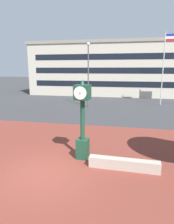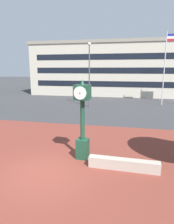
{
  "view_description": "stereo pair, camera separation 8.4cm",
  "coord_description": "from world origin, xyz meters",
  "px_view_note": "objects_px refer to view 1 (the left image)",
  "views": [
    {
      "loc": [
        3.49,
        -7.71,
        4.51
      ],
      "look_at": [
        1.43,
        2.07,
        2.38
      ],
      "focal_mm": 32.69,
      "sensor_mm": 36.0,
      "label": 1
    },
    {
      "loc": [
        3.57,
        -7.69,
        4.51
      ],
      "look_at": [
        1.43,
        2.07,
        2.38
      ],
      "focal_mm": 32.69,
      "sensor_mm": 36.0,
      "label": 2
    }
  ],
  "objects_px": {
    "street_clock": "(83,119)",
    "street_lamp_post": "(88,69)",
    "flagpole_primary": "(164,64)",
    "civic_building": "(116,69)"
  },
  "relations": [
    {
      "from": "street_clock",
      "to": "street_lamp_post",
      "type": "bearing_deg",
      "value": 104.6
    },
    {
      "from": "flagpole_primary",
      "to": "civic_building",
      "type": "height_order",
      "value": "civic_building"
    },
    {
      "from": "flagpole_primary",
      "to": "street_clock",
      "type": "bearing_deg",
      "value": -109.62
    },
    {
      "from": "street_clock",
      "to": "civic_building",
      "type": "height_order",
      "value": "civic_building"
    },
    {
      "from": "civic_building",
      "to": "street_lamp_post",
      "type": "height_order",
      "value": "civic_building"
    },
    {
      "from": "street_lamp_post",
      "to": "civic_building",
      "type": "bearing_deg",
      "value": 83.08
    },
    {
      "from": "street_clock",
      "to": "flagpole_primary",
      "type": "xyz_separation_m",
      "value": [
        6.25,
        17.54,
        3.01
      ]
    },
    {
      "from": "flagpole_primary",
      "to": "civic_building",
      "type": "distance_m",
      "value": 14.97
    },
    {
      "from": "flagpole_primary",
      "to": "street_lamp_post",
      "type": "height_order",
      "value": "flagpole_primary"
    },
    {
      "from": "street_clock",
      "to": "flagpole_primary",
      "type": "bearing_deg",
      "value": 74.57
    }
  ]
}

